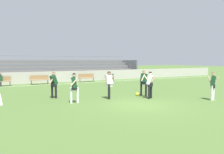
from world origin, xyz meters
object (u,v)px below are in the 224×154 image
Objects in this scene: player_white_challenging at (150,83)px; soccer_ball at (137,94)px; player_white_trailing_run at (109,82)px; player_dark_pressing_high at (213,84)px; bench_near_bin at (86,77)px; spectator_seated at (0,79)px; trash_bin at (112,77)px; bench_far_left at (0,80)px; player_dark_wide_left at (74,85)px; player_dark_dropping_back at (54,83)px; bench_far_right at (40,79)px; bleacher_stand at (33,70)px; player_dark_on_ball at (144,81)px.

player_white_challenging reaches higher than soccer_ball.
player_dark_pressing_high is (5.09, -3.35, -0.02)m from player_white_trailing_run.
bench_near_bin is 8.39m from spectator_seated.
trash_bin is at bearing -0.35° from spectator_seated.
bench_far_left is at bearing 118.15° from player_white_trailing_run.
player_white_challenging reaches higher than player_dark_wide_left.
bench_far_right is at bearing 85.33° from player_dark_dropping_back.
bleacher_stand is at bearing 112.13° from player_dark_pressing_high.
bleacher_stand reaches higher than spectator_seated.
player_dark_pressing_high reaches higher than player_dark_dropping_back.
player_white_challenging reaches higher than bench_far_right.
trash_bin is 12.12m from player_dark_dropping_back.
player_white_challenging is 4.61m from player_dark_wide_left.
player_dark_dropping_back is at bearing -93.24° from bleacher_stand.
bench_far_right is 3.43m from spectator_seated.
player_dark_on_ball is at bearing 75.75° from player_white_challenging.
spectator_seated is at bearing 127.97° from player_dark_pressing_high.
player_dark_wide_left is (-4.77, -0.07, -0.03)m from player_dark_on_ball.
player_dark_pressing_high is (10.69, -13.69, 0.28)m from spectator_seated.
player_dark_dropping_back is at bearing 146.84° from player_dark_pressing_high.
bench_far_right is 8.01m from trash_bin.
player_dark_on_ball is 1.03× the size of player_dark_dropping_back.
spectator_seated is at bearing -90.00° from bench_far_left.
bench_far_right is 8.18× the size of soccer_ball.
player_dark_on_ball reaches higher than spectator_seated.
player_dark_wide_left is 8.01m from player_dark_pressing_high.
bleacher_stand is at bearing 152.20° from trash_bin.
bench_far_left is at bearing 179.07° from trash_bin.
player_white_challenging is 1.01× the size of player_dark_wide_left.
bench_far_right and bench_near_bin have the same top height.
bench_far_left is at bearing 180.00° from bench_far_right.
player_white_challenging is 1.00m from player_dark_on_ball.
player_white_challenging is at bearing -104.25° from player_dark_on_ball.
bench_far_right is 1.07× the size of player_white_trailing_run.
player_dark_wide_left is 2.30m from player_white_trailing_run.
bench_far_right is 1.00× the size of bench_near_bin.
player_dark_dropping_back is at bearing 160.73° from soccer_ball.
bench_far_right is 10.69m from player_white_trailing_run.
player_dark_wide_left reaches higher than player_dark_dropping_back.
trash_bin is 0.49× the size of player_dark_pressing_high.
player_dark_wide_left is (3.31, -10.58, 0.28)m from spectator_seated.
bench_near_bin is 8.18× the size of soccer_ball.
player_white_challenging is 1.51m from soccer_ball.
bench_far_left is 1.09× the size of player_white_challenging.
trash_bin is (11.43, -0.19, -0.14)m from bench_far_left.
player_white_challenging is (-3.60, -11.41, 0.58)m from trash_bin.
bench_far_right is at bearing 113.66° from player_dark_on_ball.
bench_far_left is 11.87m from player_white_trailing_run.
player_dark_pressing_high is 7.52× the size of soccer_ball.
bench_near_bin is 14.00m from player_dark_pressing_high.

